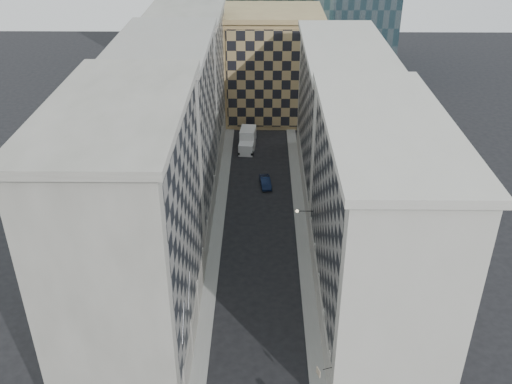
{
  "coord_description": "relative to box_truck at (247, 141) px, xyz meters",
  "views": [
    {
      "loc": [
        0.21,
        -29.92,
        39.06
      ],
      "look_at": [
        -0.25,
        13.98,
        14.26
      ],
      "focal_mm": 40.0,
      "sensor_mm": 36.0,
      "label": 1
    }
  ],
  "objects": [
    {
      "name": "tan_block",
      "position": [
        4.04,
        14.39,
        8.06
      ],
      "size": [
        16.8,
        14.8,
        18.8
      ],
      "color": "tan",
      "rests_on": "ground"
    },
    {
      "name": "dark_car",
      "position": [
        2.83,
        -12.55,
        -0.73
      ],
      "size": [
        1.84,
        4.07,
        1.29
      ],
      "primitive_type": "imported",
      "rotation": [
        0.0,
        0.0,
        0.12
      ],
      "color": "#101C3B",
      "rests_on": "ground"
    },
    {
      "name": "bracket_lamp",
      "position": [
        6.42,
        -29.51,
        4.82
      ],
      "size": [
        1.98,
        0.36,
        0.36
      ],
      "color": "black",
      "rests_on": "ground"
    },
    {
      "name": "box_truck",
      "position": [
        0.0,
        0.0,
        0.0
      ],
      "size": [
        2.82,
        5.94,
        3.16
      ],
      "rotation": [
        0.0,
        0.0,
        -0.08
      ],
      "color": "white",
      "rests_on": "ground"
    },
    {
      "name": "sidewalk_east",
      "position": [
        7.29,
        -23.51,
        -1.3
      ],
      "size": [
        1.5,
        100.0,
        0.15
      ],
      "primitive_type": "cube",
      "color": "gray",
      "rests_on": "ground"
    },
    {
      "name": "shop_sign",
      "position": [
        7.01,
        -50.51,
        2.46
      ],
      "size": [
        1.22,
        0.66,
        0.76
      ],
      "rotation": [
        0.0,
        0.0,
        0.34
      ],
      "color": "black",
      "rests_on": "ground"
    },
    {
      "name": "bldg_left_c",
      "position": [
        -8.84,
        1.49,
        9.45
      ],
      "size": [
        10.8,
        22.8,
        21.7
      ],
      "color": "gray",
      "rests_on": "ground"
    },
    {
      "name": "sidewalk_west",
      "position": [
        -3.21,
        -23.51,
        -1.3
      ],
      "size": [
        1.5,
        100.0,
        0.15
      ],
      "primitive_type": "cube",
      "color": "gray",
      "rests_on": "ground"
    },
    {
      "name": "bldg_right_b",
      "position": [
        12.94,
        -11.51,
        8.47
      ],
      "size": [
        10.8,
        28.8,
        19.7
      ],
      "color": "#B8B5A9",
      "rests_on": "ground"
    },
    {
      "name": "bldg_left_a",
      "position": [
        -8.84,
        -42.51,
        10.45
      ],
      "size": [
        10.8,
        22.8,
        23.7
      ],
      "color": "gray",
      "rests_on": "ground"
    },
    {
      "name": "bldg_left_b",
      "position": [
        -8.84,
        -20.51,
        9.95
      ],
      "size": [
        10.8,
        22.8,
        22.7
      ],
      "color": "#99968E",
      "rests_on": "ground"
    },
    {
      "name": "flagpoles_left",
      "position": [
        -3.86,
        -47.51,
        6.62
      ],
      "size": [
        0.1,
        6.33,
        2.33
      ],
      "color": "gray",
      "rests_on": "ground"
    },
    {
      "name": "bldg_right_a",
      "position": [
        12.92,
        -38.51,
        8.95
      ],
      "size": [
        10.8,
        26.8,
        20.7
      ],
      "color": "#B8B5A9",
      "rests_on": "ground"
    }
  ]
}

